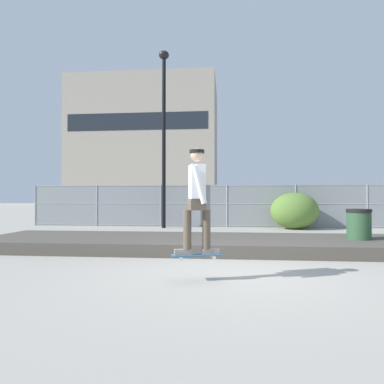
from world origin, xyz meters
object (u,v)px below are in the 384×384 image
(skateboard, at_px, (197,255))
(parked_car_near, at_px, (117,206))
(parked_car_mid, at_px, (230,206))
(shrub_left, at_px, (294,211))
(skater, at_px, (197,195))
(street_lamp, at_px, (164,119))
(trash_bin, at_px, (359,230))

(skateboard, distance_m, parked_car_near, 14.07)
(parked_car_near, height_order, parked_car_mid, same)
(parked_car_near, height_order, shrub_left, parked_car_near)
(skater, bearing_deg, street_lamp, 103.50)
(skateboard, xyz_separation_m, trash_bin, (3.70, 3.36, 0.12))
(skateboard, relative_size, skater, 0.49)
(parked_car_near, xyz_separation_m, shrub_left, (8.72, -3.85, -0.09))
(skateboard, bearing_deg, shrub_left, 70.31)
(parked_car_near, relative_size, shrub_left, 2.35)
(street_lamp, height_order, parked_car_mid, street_lamp)
(shrub_left, distance_m, trash_bin, 5.76)
(parked_car_near, distance_m, parked_car_mid, 6.13)
(skater, bearing_deg, shrub_left, 70.31)
(trash_bin, bearing_deg, parked_car_near, 133.67)
(trash_bin, bearing_deg, skateboard, -137.73)
(skater, height_order, parked_car_mid, skater)
(street_lamp, relative_size, trash_bin, 7.35)
(skater, xyz_separation_m, trash_bin, (3.70, 3.36, -0.85))
(street_lamp, xyz_separation_m, trash_bin, (5.88, -5.71, -4.12))
(shrub_left, bearing_deg, trash_bin, -85.59)
(parked_car_mid, bearing_deg, skateboard, -92.96)
(skater, distance_m, shrub_left, 9.69)
(parked_car_mid, relative_size, trash_bin, 4.37)
(skateboard, bearing_deg, trash_bin, 42.27)
(street_lamp, distance_m, trash_bin, 9.17)
(skateboard, xyz_separation_m, street_lamp, (-2.18, 9.07, 4.24))
(skater, xyz_separation_m, parked_car_near, (-5.46, 12.96, -0.53))
(skateboard, relative_size, trash_bin, 0.80)
(skater, relative_size, trash_bin, 1.64)
(skateboard, xyz_separation_m, parked_car_mid, (0.66, 12.84, 0.44))
(skater, xyz_separation_m, shrub_left, (3.26, 9.10, -0.62))
(parked_car_near, bearing_deg, skateboard, -67.15)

